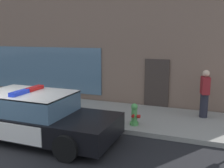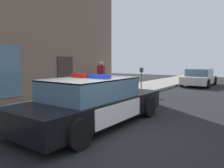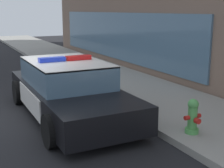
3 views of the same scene
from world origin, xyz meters
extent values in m
cube|color=gray|center=(0.00, 3.79, 0.07)|extent=(48.00, 3.06, 0.15)
cube|color=#7A6051|center=(-2.62, 9.52, 4.27)|extent=(20.64, 8.31, 8.54)
cube|color=#382D28|center=(3.58, 5.34, 1.05)|extent=(1.00, 0.08, 2.10)
cube|color=black|center=(0.80, 1.04, 0.50)|extent=(5.04, 1.91, 0.60)
cube|color=silver|center=(2.42, 1.03, 0.67)|extent=(1.71, 1.87, 0.05)
cube|color=silver|center=(0.71, 2.00, 0.50)|extent=(2.11, 0.03, 0.51)
cube|color=silver|center=(0.70, 0.07, 0.50)|extent=(2.11, 0.03, 0.51)
cube|color=yellow|center=(0.71, 2.02, 0.50)|extent=(0.22, 0.01, 0.26)
cube|color=slate|center=(0.60, 1.04, 1.07)|extent=(2.62, 1.72, 0.60)
cube|color=silver|center=(0.60, 1.04, 1.36)|extent=(2.62, 1.72, 0.04)
cube|color=red|center=(0.60, 1.38, 1.44)|extent=(0.20, 0.65, 0.11)
cube|color=blue|center=(0.60, 0.69, 1.44)|extent=(0.20, 0.65, 0.11)
cylinder|color=black|center=(2.47, 1.99, 0.34)|extent=(0.68, 0.22, 0.68)
cylinder|color=black|center=(2.46, 0.08, 0.34)|extent=(0.68, 0.22, 0.68)
cylinder|color=black|center=(-0.86, 1.99, 0.34)|extent=(0.68, 0.22, 0.68)
cylinder|color=#4C994C|center=(3.39, 2.78, 0.20)|extent=(0.28, 0.28, 0.10)
cylinder|color=#4C994C|center=(3.39, 2.78, 0.47)|extent=(0.19, 0.19, 0.45)
sphere|color=#4C994C|center=(3.39, 2.78, 0.77)|extent=(0.22, 0.22, 0.22)
cylinder|color=#B21E19|center=(3.39, 2.78, 0.84)|extent=(0.06, 0.06, 0.05)
cylinder|color=#B21E19|center=(3.39, 2.64, 0.50)|extent=(0.09, 0.10, 0.09)
cylinder|color=#B21E19|center=(3.39, 2.93, 0.50)|extent=(0.09, 0.10, 0.09)
cylinder|color=#B21E19|center=(3.54, 2.78, 0.46)|extent=(0.10, 0.12, 0.12)
cylinder|color=#23232D|center=(5.47, 4.49, 0.57)|extent=(0.28, 0.28, 0.85)
cube|color=maroon|center=(5.47, 4.49, 1.31)|extent=(0.35, 0.45, 0.62)
sphere|color=beige|center=(5.47, 4.49, 1.74)|extent=(0.24, 0.24, 0.24)
camera|label=1|loc=(5.63, -4.95, 3.02)|focal=41.16mm
camera|label=2|loc=(-4.00, -3.00, 1.86)|focal=34.33mm
camera|label=3|loc=(8.18, -1.45, 2.63)|focal=51.24mm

